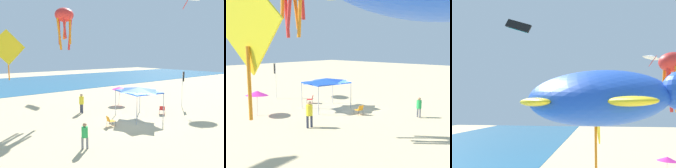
{
  "view_description": "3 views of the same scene",
  "coord_description": "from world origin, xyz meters",
  "views": [
    {
      "loc": [
        -13.23,
        -13.13,
        5.66
      ],
      "look_at": [
        0.56,
        4.05,
        2.82
      ],
      "focal_mm": 36.7,
      "sensor_mm": 36.0,
      "label": 1
    },
    {
      "loc": [
        -15.15,
        17.2,
        5.6
      ],
      "look_at": [
        0.57,
        0.25,
        2.23
      ],
      "focal_mm": 41.62,
      "sensor_mm": 36.0,
      "label": 2
    },
    {
      "loc": [
        -20.1,
        12.43,
        6.57
      ],
      "look_at": [
        -0.35,
        15.19,
        8.28
      ],
      "focal_mm": 40.33,
      "sensor_mm": 36.0,
      "label": 3
    }
  ],
  "objects": [
    {
      "name": "kite_delta_white",
      "position": [
        15.21,
        5.22,
        13.27
      ],
      "size": [
        2.56,
        2.6,
        2.02
      ],
      "rotation": [
        0.0,
        0.0,
        6.2
      ],
      "color": "white"
    },
    {
      "name": "beach_umbrella",
      "position": [
        3.71,
        6.5,
        1.84
      ],
      "size": [
        1.86,
        1.86,
        2.13
      ],
      "color": "silver",
      "rests_on": "ground"
    },
    {
      "name": "kite_turtle_blue",
      "position": [
        -12.84,
        12.43,
        6.83
      ],
      "size": [
        4.7,
        5.11,
        2.18
      ],
      "rotation": [
        0.0,
        0.0,
        4.46
      ],
      "color": "blue"
    },
    {
      "name": "kite_octopus_red",
      "position": [
        -2.58,
        7.53,
        9.25
      ],
      "size": [
        1.81,
        1.81,
        4.03
      ],
      "rotation": [
        0.0,
        0.0,
        4.25
      ],
      "color": "red"
    },
    {
      "name": "kite_parafoil_black",
      "position": [
        9.42,
        22.33,
        16.45
      ],
      "size": [
        1.14,
        3.61,
        2.18
      ],
      "rotation": [
        0.0,
        0.0,
        4.49
      ],
      "color": "black"
    },
    {
      "name": "kite_diamond_yellow",
      "position": [
        -6.6,
        12.63,
        6.24
      ],
      "size": [
        3.75,
        0.46,
        5.36
      ],
      "rotation": [
        0.0,
        0.0,
        6.27
      ],
      "color": "yellow"
    }
  ]
}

